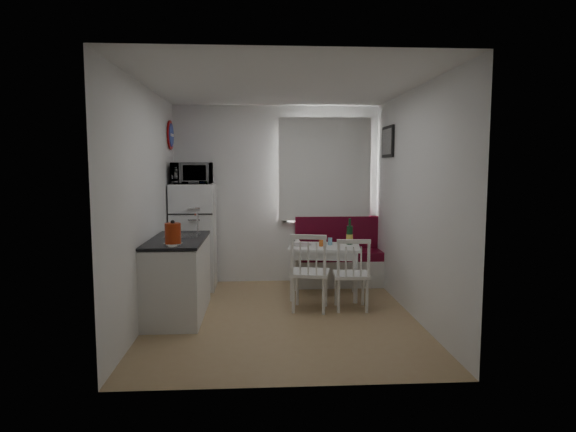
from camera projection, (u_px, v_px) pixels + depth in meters
name	position (u px, v px, depth m)	size (l,w,h in m)	color
floor	(282.00, 317.00, 5.51)	(3.00, 3.50, 0.02)	tan
ceiling	(282.00, 85.00, 5.24)	(3.00, 3.50, 0.02)	white
wall_back	(277.00, 195.00, 7.11)	(3.00, 0.02, 2.60)	white
wall_front	(293.00, 223.00, 3.64)	(3.00, 0.02, 2.60)	white
wall_left	(146.00, 205.00, 5.29)	(0.02, 3.50, 2.60)	white
wall_right	(414.00, 204.00, 5.46)	(0.02, 3.50, 2.60)	white
window	(324.00, 173.00, 7.09)	(1.22, 0.06, 1.47)	white
curtain	(325.00, 169.00, 7.02)	(1.35, 0.02, 1.50)	white
kitchen_counter	(178.00, 277.00, 5.55)	(0.62, 1.32, 1.16)	white
wall_sign	(171.00, 135.00, 6.64)	(0.40, 0.40, 0.03)	#1A339C
picture_frame	(388.00, 142.00, 6.48)	(0.04, 0.52, 0.42)	black
bench	(340.00, 262.00, 7.03)	(1.37, 0.53, 0.98)	white
dining_table	(324.00, 251.00, 6.32)	(1.00, 0.78, 0.68)	white
chair_left	(311.00, 264.00, 5.64)	(0.52, 0.51, 0.50)	white
chair_right	(353.00, 266.00, 5.68)	(0.44, 0.42, 0.47)	white
fridge	(194.00, 236.00, 6.75)	(0.59, 0.59, 1.48)	white
microwave	(192.00, 173.00, 6.61)	(0.54, 0.36, 0.30)	white
kettle	(173.00, 234.00, 4.96)	(0.20, 0.20, 0.26)	#A82C0D
wine_bottle	(350.00, 231.00, 6.41)	(0.09, 0.09, 0.35)	#123A1B
drinking_glass_orange	(321.00, 243.00, 6.25)	(0.06, 0.06, 0.10)	orange
drinking_glass_blue	(330.00, 241.00, 6.36)	(0.06, 0.06, 0.10)	#8CCDEF
plate	(302.00, 245.00, 6.31)	(0.25, 0.25, 0.02)	white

